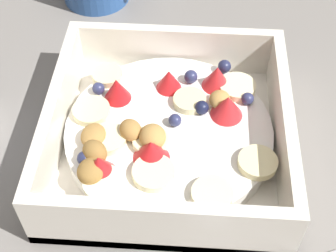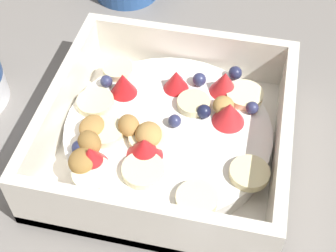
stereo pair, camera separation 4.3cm
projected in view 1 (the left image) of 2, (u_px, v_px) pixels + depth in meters
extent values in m
plane|color=gray|center=(186.00, 165.00, 0.44)|extent=(2.40, 2.40, 0.00)
cube|color=white|center=(168.00, 144.00, 0.44)|extent=(0.21, 0.21, 0.01)
cube|color=white|center=(281.00, 132.00, 0.42)|extent=(0.21, 0.01, 0.06)
cube|color=white|center=(57.00, 121.00, 0.43)|extent=(0.21, 0.01, 0.06)
cube|color=white|center=(159.00, 227.00, 0.36)|extent=(0.01, 0.19, 0.06)
cube|color=white|center=(174.00, 52.00, 0.49)|extent=(0.01, 0.19, 0.06)
cylinder|color=white|center=(168.00, 134.00, 0.43)|extent=(0.18, 0.18, 0.02)
cylinder|color=#F7EFC6|center=(103.00, 184.00, 0.38)|extent=(0.03, 0.03, 0.01)
cylinder|color=beige|center=(190.00, 101.00, 0.44)|extent=(0.04, 0.04, 0.01)
cylinder|color=beige|center=(91.00, 111.00, 0.43)|extent=(0.04, 0.04, 0.01)
cylinder|color=#F4EAB7|center=(211.00, 194.00, 0.38)|extent=(0.04, 0.04, 0.01)
cylinder|color=#F4EAB7|center=(150.00, 139.00, 0.41)|extent=(0.04, 0.04, 0.01)
cylinder|color=#F4EAB7|center=(153.00, 173.00, 0.39)|extent=(0.04, 0.04, 0.01)
cylinder|color=beige|center=(107.00, 75.00, 0.46)|extent=(0.03, 0.03, 0.01)
cylinder|color=#F4EAB7|center=(237.00, 87.00, 0.45)|extent=(0.04, 0.04, 0.01)
cylinder|color=beige|center=(257.00, 162.00, 0.40)|extent=(0.04, 0.04, 0.01)
cylinder|color=#F4EAB7|center=(106.00, 142.00, 0.41)|extent=(0.05, 0.05, 0.01)
cone|color=red|center=(168.00, 80.00, 0.45)|extent=(0.03, 0.03, 0.02)
cone|color=red|center=(150.00, 150.00, 0.40)|extent=(0.04, 0.04, 0.02)
cone|color=red|center=(226.00, 106.00, 0.43)|extent=(0.04, 0.04, 0.02)
cone|color=red|center=(99.00, 166.00, 0.39)|extent=(0.04, 0.04, 0.02)
cone|color=red|center=(216.00, 77.00, 0.45)|extent=(0.04, 0.04, 0.02)
cone|color=red|center=(116.00, 89.00, 0.44)|extent=(0.04, 0.04, 0.02)
sphere|color=#23284C|center=(84.00, 158.00, 0.40)|extent=(0.01, 0.01, 0.01)
sphere|color=navy|center=(174.00, 120.00, 0.42)|extent=(0.01, 0.01, 0.01)
sphere|color=#23284C|center=(224.00, 66.00, 0.47)|extent=(0.01, 0.01, 0.01)
sphere|color=#191E3D|center=(201.00, 108.00, 0.43)|extent=(0.01, 0.01, 0.01)
sphere|color=navy|center=(98.00, 88.00, 0.45)|extent=(0.01, 0.01, 0.01)
sphere|color=navy|center=(192.00, 77.00, 0.46)|extent=(0.01, 0.01, 0.01)
sphere|color=navy|center=(247.00, 99.00, 0.44)|extent=(0.01, 0.01, 0.01)
sphere|color=navy|center=(169.00, 81.00, 0.46)|extent=(0.01, 0.01, 0.01)
ellipsoid|color=#AD7F42|center=(93.00, 131.00, 0.41)|extent=(0.03, 0.02, 0.01)
ellipsoid|color=olive|center=(94.00, 152.00, 0.40)|extent=(0.03, 0.03, 0.02)
ellipsoid|color=tan|center=(152.00, 137.00, 0.41)|extent=(0.03, 0.03, 0.02)
ellipsoid|color=tan|center=(219.00, 100.00, 0.44)|extent=(0.02, 0.02, 0.02)
ellipsoid|color=#AD7F42|center=(130.00, 130.00, 0.41)|extent=(0.03, 0.03, 0.02)
ellipsoid|color=olive|center=(90.00, 171.00, 0.39)|extent=(0.03, 0.03, 0.02)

